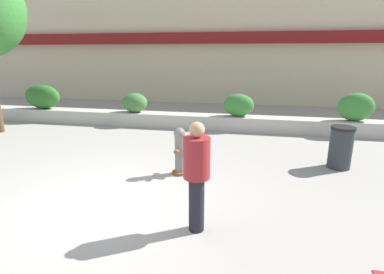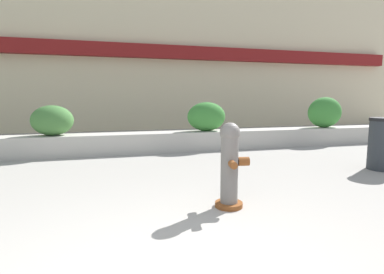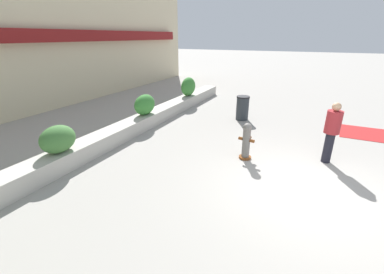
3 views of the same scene
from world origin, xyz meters
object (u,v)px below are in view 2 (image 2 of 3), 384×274
object	(u,v)px
hedge_bush_1	(52,120)
hedge_bush_2	(206,117)
hedge_bush_3	(325,112)
trash_bin	(383,144)
fire_hydrant	(230,164)

from	to	relation	value
hedge_bush_1	hedge_bush_2	size ratio (longest dim) A/B	0.91
hedge_bush_3	trash_bin	bearing A→B (deg)	-110.95
hedge_bush_2	hedge_bush_3	distance (m)	3.77
hedge_bush_3	trash_bin	size ratio (longest dim) A/B	1.12
hedge_bush_1	hedge_bush_2	xyz separation A→B (m)	(3.84, 0.00, 0.03)
hedge_bush_2	hedge_bush_1	bearing A→B (deg)	180.00
hedge_bush_1	fire_hydrant	distance (m)	5.09
fire_hydrant	hedge_bush_1	bearing A→B (deg)	122.82
fire_hydrant	hedge_bush_3	bearing A→B (deg)	41.35
hedge_bush_1	fire_hydrant	world-z (taller)	hedge_bush_1
trash_bin	fire_hydrant	bearing A→B (deg)	-163.09
hedge_bush_1	hedge_bush_2	bearing A→B (deg)	0.00
hedge_bush_2	fire_hydrant	world-z (taller)	hedge_bush_2
hedge_bush_3	hedge_bush_2	bearing A→B (deg)	180.00
hedge_bush_1	trash_bin	distance (m)	7.15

